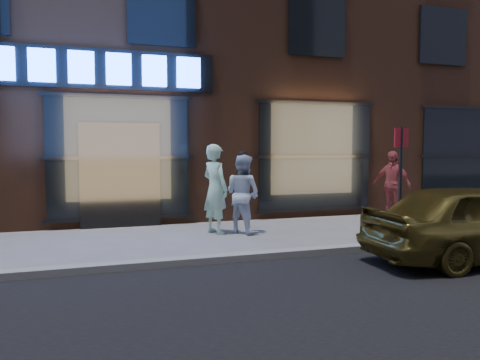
# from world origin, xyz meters

# --- Properties ---
(ground) EXTENTS (90.00, 90.00, 0.00)m
(ground) POSITION_xyz_m (0.00, 0.00, 0.00)
(ground) COLOR slate
(ground) RESTS_ON ground
(curb) EXTENTS (60.00, 0.25, 0.12)m
(curb) POSITION_xyz_m (0.00, 0.00, 0.06)
(curb) COLOR gray
(curb) RESTS_ON ground
(storefront_building) EXTENTS (30.20, 8.28, 10.30)m
(storefront_building) POSITION_xyz_m (-0.00, 7.99, 5.15)
(storefront_building) COLOR #54301E
(storefront_building) RESTS_ON ground
(man_bowtie) EXTENTS (0.70, 0.82, 1.91)m
(man_bowtie) POSITION_xyz_m (1.87, 2.50, 0.96)
(man_bowtie) COLOR #C2FFDA
(man_bowtie) RESTS_ON ground
(man_cap) EXTENTS (0.98, 1.04, 1.69)m
(man_cap) POSITION_xyz_m (2.43, 2.34, 0.85)
(man_cap) COLOR white
(man_cap) RESTS_ON ground
(passerby) EXTENTS (0.82, 1.11, 1.75)m
(passerby) POSITION_xyz_m (6.77, 3.11, 0.88)
(passerby) COLOR #BA4C4F
(passerby) RESTS_ON ground
(gold_sedan) EXTENTS (3.81, 1.62, 1.29)m
(gold_sedan) POSITION_xyz_m (5.23, -1.24, 0.64)
(gold_sedan) COLOR brown
(gold_sedan) RESTS_ON ground
(sign_post) EXTENTS (0.35, 0.11, 2.21)m
(sign_post) POSITION_xyz_m (4.74, 0.10, 1.34)
(sign_post) COLOR #262628
(sign_post) RESTS_ON ground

